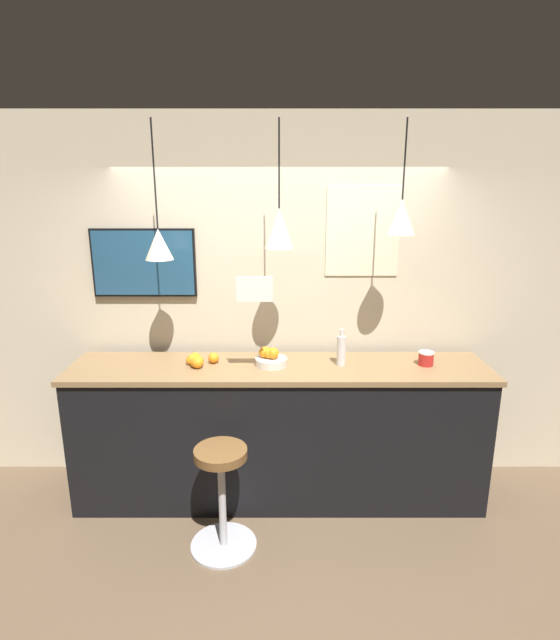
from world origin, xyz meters
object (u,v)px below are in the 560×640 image
Objects in this scene: fruit_bowl at (271,358)px; bar_stool at (223,487)px; spread_jar at (427,359)px; mounted_tv at (145,263)px; juice_bottle at (342,350)px.

bar_stool is at bearing -117.14° from fruit_bowl.
spread_jar is at bearing 22.44° from bar_stool.
mounted_tv is at bearing 124.88° from bar_stool.
bar_stool is 0.96m from fruit_bowl.
mounted_tv is at bearing 166.68° from juice_bottle.
fruit_bowl reaches higher than bar_stool.
juice_bottle is (0.52, -0.00, 0.06)m from fruit_bowl.
mounted_tv reaches higher than juice_bottle.
juice_bottle is at bearing -0.15° from fruit_bowl.
bar_stool is at bearing -144.09° from juice_bottle.
juice_bottle is at bearing 180.00° from spread_jar.
juice_bottle reaches higher than fruit_bowl.
juice_bottle is 1.65m from mounted_tv.
bar_stool is at bearing -55.12° from mounted_tv.
spread_jar is 2.26m from mounted_tv.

